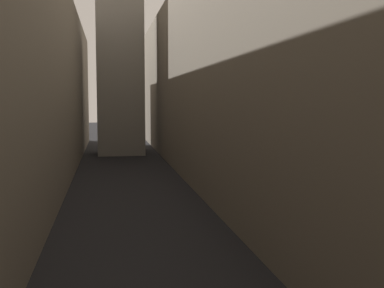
# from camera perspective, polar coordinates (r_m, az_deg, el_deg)

# --- Properties ---
(ground_plane) EXTENTS (264.00, 264.00, 0.00)m
(ground_plane) POSITION_cam_1_polar(r_m,az_deg,el_deg) (40.94, -7.08, -6.06)
(ground_plane) COLOR black
(building_block_right) EXTENTS (10.71, 108.00, 20.57)m
(building_block_right) POSITION_cam_1_polar(r_m,az_deg,el_deg) (44.07, 7.01, 8.18)
(building_block_right) COLOR #756B5B
(building_block_right) RESTS_ON ground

